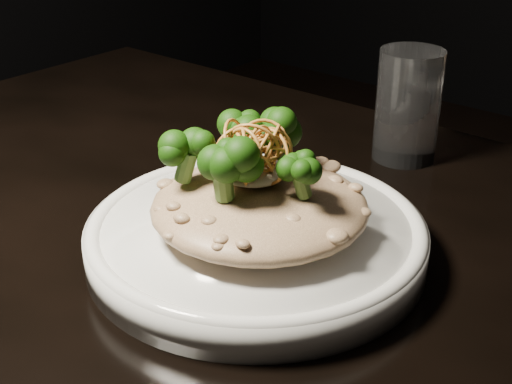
% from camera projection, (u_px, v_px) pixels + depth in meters
% --- Properties ---
extents(table, '(1.10, 0.80, 0.75)m').
position_uv_depth(table, '(213.00, 372.00, 0.56)').
color(table, black).
rests_on(table, ground).
extents(plate, '(0.26, 0.26, 0.03)m').
position_uv_depth(plate, '(256.00, 239.00, 0.56)').
color(plate, white).
rests_on(plate, table).
extents(risotto, '(0.17, 0.17, 0.04)m').
position_uv_depth(risotto, '(260.00, 206.00, 0.54)').
color(risotto, brown).
rests_on(risotto, plate).
extents(broccoli, '(0.12, 0.12, 0.04)m').
position_uv_depth(broccoli, '(247.00, 155.00, 0.53)').
color(broccoli, black).
rests_on(broccoli, risotto).
extents(cheese, '(0.05, 0.05, 0.01)m').
position_uv_depth(cheese, '(254.00, 171.00, 0.53)').
color(cheese, white).
rests_on(cheese, risotto).
extents(shallots, '(0.05, 0.05, 0.03)m').
position_uv_depth(shallots, '(250.00, 145.00, 0.52)').
color(shallots, brown).
rests_on(shallots, cheese).
extents(drinking_glass, '(0.07, 0.07, 0.11)m').
position_uv_depth(drinking_glass, '(408.00, 106.00, 0.71)').
color(drinking_glass, white).
rests_on(drinking_glass, table).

